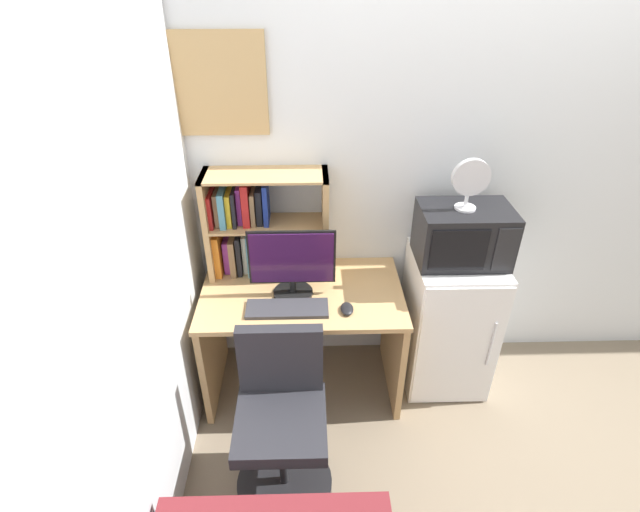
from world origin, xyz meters
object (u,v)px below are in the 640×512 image
microwave (463,235)px  desk_chair (282,425)px  monitor (292,263)px  computer_mouse (347,309)px  mini_fridge (448,320)px  keyboard (287,309)px  hutch_bookshelf (252,226)px  desk_fan (470,181)px  wall_corkboard (202,85)px

microwave → desk_chair: size_ratio=0.55×
microwave → monitor: bearing=-174.5°
computer_mouse → desk_chair: size_ratio=0.12×
computer_mouse → mini_fridge: bearing=21.3°
computer_mouse → microwave: size_ratio=0.22×
keyboard → mini_fridge: 1.03m
computer_mouse → mini_fridge: (0.64, 0.25, -0.30)m
keyboard → microwave: (0.95, 0.24, 0.30)m
hutch_bookshelf → desk_fan: 1.19m
keyboard → desk_fan: desk_fan is taller
mini_fridge → desk_fan: 0.91m
hutch_bookshelf → wall_corkboard: (-0.21, 0.10, 0.75)m
wall_corkboard → mini_fridge: bearing=-10.8°
wall_corkboard → hutch_bookshelf: bearing=-25.5°
keyboard → computer_mouse: size_ratio=3.99×
mini_fridge → computer_mouse: bearing=-158.7°
desk_chair → wall_corkboard: size_ratio=1.37×
mini_fridge → wall_corkboard: (-1.36, 0.26, 1.33)m
hutch_bookshelf → keyboard: hutch_bookshelf is taller
keyboard → microwave: microwave is taller
computer_mouse → desk_fan: bearing=21.6°
microwave → desk_chair: 1.36m
mini_fridge → hutch_bookshelf: bearing=172.0°
desk_chair → wall_corkboard: bearing=111.6°
keyboard → computer_mouse: (0.31, -0.02, 0.01)m
computer_mouse → wall_corkboard: bearing=144.7°
mini_fridge → wall_corkboard: bearing=169.2°
microwave → desk_fan: size_ratio=1.77×
hutch_bookshelf → mini_fridge: 1.30m
hutch_bookshelf → computer_mouse: hutch_bookshelf is taller
hutch_bookshelf → monitor: hutch_bookshelf is taller
microwave → wall_corkboard: size_ratio=0.75×
mini_fridge → desk_fan: size_ratio=3.18×
monitor → keyboard: monitor is taller
desk_fan → keyboard: bearing=-166.2°
monitor → desk_fan: 1.00m
hutch_bookshelf → wall_corkboard: wall_corkboard is taller
desk_fan → wall_corkboard: 1.43m
desk_fan → hutch_bookshelf: bearing=171.8°
microwave → desk_fan: bearing=-159.1°
monitor → computer_mouse: 0.38m
microwave → desk_chair: bearing=-144.0°
monitor → mini_fridge: 1.05m
hutch_bookshelf → microwave: bearing=-7.8°
hutch_bookshelf → computer_mouse: 0.71m
monitor → computer_mouse: bearing=-29.6°
monitor → microwave: 0.94m
wall_corkboard → monitor: bearing=-38.7°
hutch_bookshelf → desk_fan: bearing=-8.2°
monitor → mini_fridge: monitor is taller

